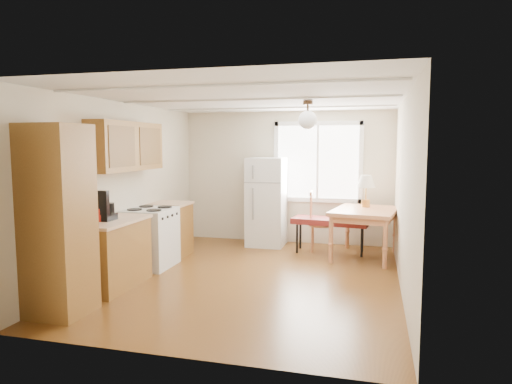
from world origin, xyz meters
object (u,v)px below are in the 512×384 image
(bench, at_px, (330,222))
(dining_table, at_px, (365,215))
(chair, at_px, (316,217))
(refrigerator, at_px, (267,202))

(bench, distance_m, dining_table, 0.65)
(dining_table, height_order, chair, chair)
(dining_table, bearing_deg, bench, 170.19)
(refrigerator, relative_size, chair, 1.55)
(refrigerator, distance_m, bench, 1.28)
(bench, relative_size, dining_table, 0.93)
(chair, bearing_deg, dining_table, -23.52)
(refrigerator, relative_size, dining_table, 1.13)
(chair, bearing_deg, bench, -22.73)
(refrigerator, height_order, bench, refrigerator)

